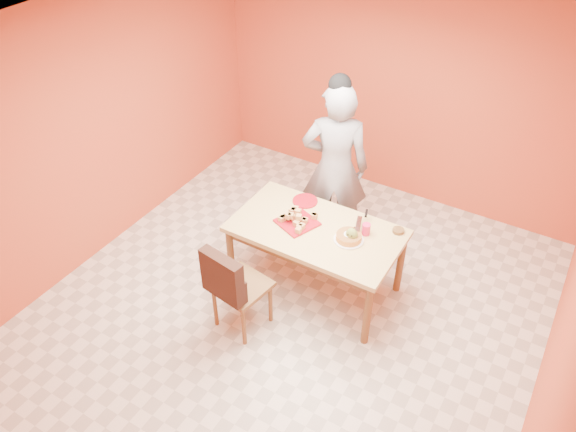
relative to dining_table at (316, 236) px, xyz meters
The scene contains 16 objects.
floor 0.81m from the dining_table, 96.20° to the right, with size 5.00×5.00×0.00m, color silver.
ceiling 2.08m from the dining_table, 96.20° to the right, with size 5.00×5.00×0.00m, color silver.
wall_back 2.16m from the dining_table, 91.37° to the left, with size 4.50×4.50×0.00m, color #BF4D2C.
wall_left 2.44m from the dining_table, 168.89° to the right, with size 5.00×5.00×0.00m, color #BF4D2C.
dining_table is the anchor object (origin of this frame).
dining_chair 0.87m from the dining_table, 113.69° to the right, with size 0.52×0.59×0.99m.
pastry_pile 0.26m from the dining_table, behind, with size 0.30×0.30×0.10m, color tan, non-canonical shape.
person 0.83m from the dining_table, 104.82° to the left, with size 0.69×0.45×1.90m, color gray.
pastry_platter 0.22m from the dining_table, behind, with size 0.33×0.33×0.02m, color maroon.
red_dinner_plate 0.45m from the dining_table, 133.24° to the left, with size 0.25×0.25×0.02m, color maroon.
white_cake_plate 0.35m from the dining_table, ahead, with size 0.28×0.28×0.01m, color white.
sponge_cake 0.36m from the dining_table, ahead, with size 0.24×0.24×0.05m, color orange.
cake_server 0.43m from the dining_table, 28.67° to the left, with size 0.04×0.23×0.01m, color silver.
egg_ornament 0.40m from the dining_table, ahead, with size 0.12×0.09×0.14m, color olive.
magenta_glass 0.49m from the dining_table, 21.36° to the left, with size 0.08×0.08×0.11m, color #E22155.
checker_tin 0.77m from the dining_table, 27.24° to the left, with size 0.11×0.11×0.03m, color #321B0D.
Camera 1 is at (1.91, -3.20, 4.11)m, focal length 35.00 mm.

